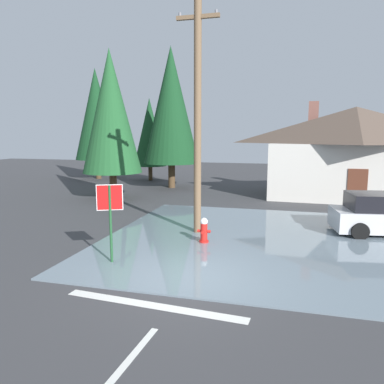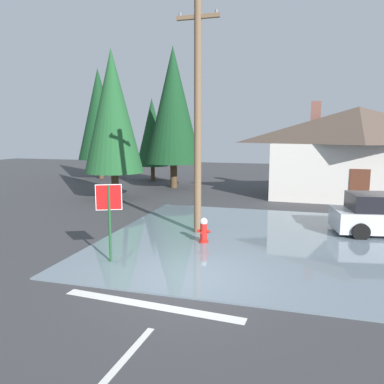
{
  "view_description": "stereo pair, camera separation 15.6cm",
  "coord_description": "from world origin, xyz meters",
  "px_view_note": "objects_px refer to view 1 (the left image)",
  "views": [
    {
      "loc": [
        2.51,
        -9.12,
        3.85
      ],
      "look_at": [
        -0.98,
        4.0,
        1.71
      ],
      "focal_mm": 34.67,
      "sensor_mm": 36.0,
      "label": 1
    },
    {
      "loc": [
        2.66,
        -9.08,
        3.85
      ],
      "look_at": [
        -0.98,
        4.0,
        1.71
      ],
      "focal_mm": 34.67,
      "sensor_mm": 36.0,
      "label": 2
    }
  ],
  "objects_px": {
    "house": "(354,151)",
    "pine_tree_far_center": "(96,115)",
    "fire_hydrant": "(204,231)",
    "pine_tree_tall_left": "(150,132)",
    "pine_tree_short_left": "(111,112)",
    "stop_sign_near": "(110,207)",
    "pine_tree_mid_left": "(171,106)",
    "utility_pole": "(198,117)"
  },
  "relations": [
    {
      "from": "stop_sign_near",
      "to": "house",
      "type": "distance_m",
      "value": 16.65
    },
    {
      "from": "utility_pole",
      "to": "pine_tree_far_center",
      "type": "xyz_separation_m",
      "value": [
        -12.66,
        15.19,
        0.99
      ]
    },
    {
      "from": "house",
      "to": "pine_tree_mid_left",
      "type": "bearing_deg",
      "value": 173.24
    },
    {
      "from": "stop_sign_near",
      "to": "pine_tree_mid_left",
      "type": "xyz_separation_m",
      "value": [
        -3.17,
        15.57,
        4.07
      ]
    },
    {
      "from": "fire_hydrant",
      "to": "pine_tree_far_center",
      "type": "xyz_separation_m",
      "value": [
        -13.22,
        16.48,
        5.0
      ]
    },
    {
      "from": "house",
      "to": "pine_tree_far_center",
      "type": "bearing_deg",
      "value": 165.72
    },
    {
      "from": "pine_tree_tall_left",
      "to": "pine_tree_short_left",
      "type": "height_order",
      "value": "pine_tree_short_left"
    },
    {
      "from": "stop_sign_near",
      "to": "pine_tree_tall_left",
      "type": "xyz_separation_m",
      "value": [
        -6.22,
        19.21,
        2.24
      ]
    },
    {
      "from": "pine_tree_mid_left",
      "to": "pine_tree_short_left",
      "type": "xyz_separation_m",
      "value": [
        -2.0,
        -5.19,
        -0.67
      ]
    },
    {
      "from": "house",
      "to": "pine_tree_far_center",
      "type": "height_order",
      "value": "pine_tree_far_center"
    },
    {
      "from": "utility_pole",
      "to": "house",
      "type": "relative_size",
      "value": 0.82
    },
    {
      "from": "pine_tree_tall_left",
      "to": "pine_tree_mid_left",
      "type": "relative_size",
      "value": 0.68
    },
    {
      "from": "pine_tree_tall_left",
      "to": "pine_tree_far_center",
      "type": "bearing_deg",
      "value": -179.56
    },
    {
      "from": "utility_pole",
      "to": "pine_tree_tall_left",
      "type": "distance_m",
      "value": 17.14
    },
    {
      "from": "stop_sign_near",
      "to": "fire_hydrant",
      "type": "distance_m",
      "value": 3.71
    },
    {
      "from": "fire_hydrant",
      "to": "pine_tree_far_center",
      "type": "bearing_deg",
      "value": 128.73
    },
    {
      "from": "pine_tree_tall_left",
      "to": "utility_pole",
      "type": "bearing_deg",
      "value": -62.67
    },
    {
      "from": "fire_hydrant",
      "to": "house",
      "type": "relative_size",
      "value": 0.09
    },
    {
      "from": "fire_hydrant",
      "to": "pine_tree_mid_left",
      "type": "distance_m",
      "value": 14.94
    },
    {
      "from": "house",
      "to": "pine_tree_tall_left",
      "type": "distance_m",
      "value": 15.77
    },
    {
      "from": "pine_tree_tall_left",
      "to": "pine_tree_far_center",
      "type": "height_order",
      "value": "pine_tree_far_center"
    },
    {
      "from": "house",
      "to": "pine_tree_mid_left",
      "type": "xyz_separation_m",
      "value": [
        -11.84,
        1.4,
        2.97
      ]
    },
    {
      "from": "stop_sign_near",
      "to": "pine_tree_mid_left",
      "type": "bearing_deg",
      "value": 101.51
    },
    {
      "from": "pine_tree_far_center",
      "to": "stop_sign_near",
      "type": "bearing_deg",
      "value": -60.14
    },
    {
      "from": "utility_pole",
      "to": "pine_tree_short_left",
      "type": "distance_m",
      "value": 9.36
    },
    {
      "from": "utility_pole",
      "to": "house",
      "type": "xyz_separation_m",
      "value": [
        7.03,
        10.18,
        -1.66
      ]
    },
    {
      "from": "fire_hydrant",
      "to": "pine_tree_short_left",
      "type": "height_order",
      "value": "pine_tree_short_left"
    },
    {
      "from": "house",
      "to": "pine_tree_far_center",
      "type": "xyz_separation_m",
      "value": [
        -19.69,
        5.01,
        2.65
      ]
    },
    {
      "from": "house",
      "to": "pine_tree_tall_left",
      "type": "relative_size",
      "value": 1.56
    },
    {
      "from": "stop_sign_near",
      "to": "fire_hydrant",
      "type": "bearing_deg",
      "value": 50.7
    },
    {
      "from": "pine_tree_far_center",
      "to": "pine_tree_mid_left",
      "type": "bearing_deg",
      "value": -24.69
    },
    {
      "from": "stop_sign_near",
      "to": "pine_tree_far_center",
      "type": "bearing_deg",
      "value": 119.86
    },
    {
      "from": "stop_sign_near",
      "to": "pine_tree_far_center",
      "type": "distance_m",
      "value": 22.43
    },
    {
      "from": "stop_sign_near",
      "to": "utility_pole",
      "type": "distance_m",
      "value": 5.12
    },
    {
      "from": "pine_tree_mid_left",
      "to": "stop_sign_near",
      "type": "bearing_deg",
      "value": -78.49
    },
    {
      "from": "pine_tree_tall_left",
      "to": "pine_tree_mid_left",
      "type": "distance_m",
      "value": 5.09
    },
    {
      "from": "pine_tree_far_center",
      "to": "pine_tree_tall_left",
      "type": "bearing_deg",
      "value": 0.44
    },
    {
      "from": "house",
      "to": "fire_hydrant",
      "type": "bearing_deg",
      "value": -119.4
    },
    {
      "from": "utility_pole",
      "to": "pine_tree_far_center",
      "type": "bearing_deg",
      "value": 129.81
    },
    {
      "from": "stop_sign_near",
      "to": "pine_tree_short_left",
      "type": "bearing_deg",
      "value": 116.46
    },
    {
      "from": "fire_hydrant",
      "to": "utility_pole",
      "type": "xyz_separation_m",
      "value": [
        -0.56,
        1.29,
        4.02
      ]
    },
    {
      "from": "stop_sign_near",
      "to": "pine_tree_far_center",
      "type": "relative_size",
      "value": 0.26
    }
  ]
}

